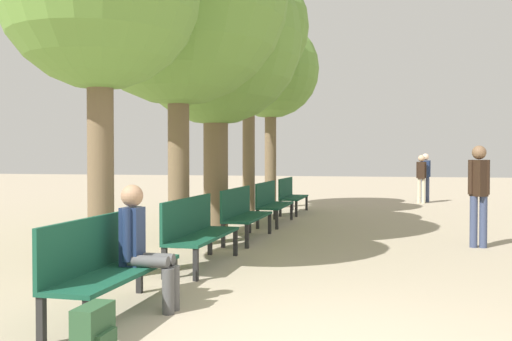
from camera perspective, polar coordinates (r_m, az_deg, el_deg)
name	(u,v)px	position (r m, az deg, el deg)	size (l,w,h in m)	color
bench_row_0	(107,260)	(5.57, -14.63, -8.66)	(0.49, 1.89, 0.93)	#144733
bench_row_1	(196,228)	(7.86, -5.99, -5.71)	(0.49, 1.89, 0.93)	#144733
bench_row_2	(243,211)	(10.25, -1.35, -4.05)	(0.49, 1.89, 0.93)	#144733
bench_row_3	(271,200)	(12.69, 1.51, -3.01)	(0.49, 1.89, 0.93)	#144733
bench_row_4	(290,193)	(15.15, 3.44, -2.30)	(0.49, 1.89, 0.93)	#144733
tree_row_2	(216,40)	(11.68, -4.06, 12.88)	(3.47, 3.47, 5.60)	brown
tree_row_3	(249,28)	(14.44, -0.74, 14.01)	(2.98, 2.98, 6.18)	brown
tree_row_4	(271,71)	(16.85, 1.46, 9.95)	(2.84, 2.84, 5.47)	brown
person_seated	(143,243)	(5.67, -11.25, -7.17)	(0.57, 0.32, 1.22)	#4C4C4C
backpack	(94,335)	(4.41, -15.89, -15.57)	(0.21, 0.36, 0.43)	#284C2D
pedestrian_near	(425,174)	(19.54, 16.58, -0.38)	(0.33, 0.22, 1.61)	#384260
pedestrian_mid	(421,176)	(19.14, 16.20, -0.49)	(0.32, 0.21, 1.56)	beige
pedestrian_far	(479,189)	(10.04, 21.38, -1.75)	(0.34, 0.30, 1.68)	#384260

